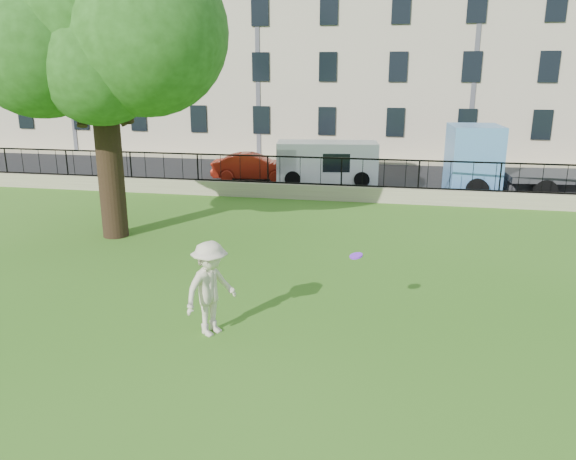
% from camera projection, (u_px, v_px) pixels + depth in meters
% --- Properties ---
extents(ground, '(120.00, 120.00, 0.00)m').
position_uv_depth(ground, '(280.00, 333.00, 11.24)').
color(ground, '#356E1A').
rests_on(ground, ground).
extents(retaining_wall, '(50.00, 0.40, 0.60)m').
position_uv_depth(retaining_wall, '(341.00, 193.00, 22.48)').
color(retaining_wall, gray).
rests_on(retaining_wall, ground).
extents(iron_railing, '(50.00, 0.05, 1.13)m').
position_uv_depth(iron_railing, '(341.00, 172.00, 22.24)').
color(iron_railing, black).
rests_on(iron_railing, retaining_wall).
extents(street, '(60.00, 9.00, 0.01)m').
position_uv_depth(street, '(351.00, 179.00, 26.99)').
color(street, black).
rests_on(street, ground).
extents(sidewalk, '(60.00, 1.40, 0.12)m').
position_uv_depth(sidewalk, '(359.00, 161.00, 31.88)').
color(sidewalk, gray).
rests_on(sidewalk, ground).
extents(building_row, '(56.40, 10.40, 13.80)m').
position_uv_depth(building_row, '(369.00, 39.00, 35.33)').
color(building_row, beige).
rests_on(building_row, ground).
extents(tree, '(8.07, 6.27, 9.99)m').
position_uv_depth(tree, '(94.00, 13.00, 16.02)').
color(tree, black).
rests_on(tree, ground).
extents(man, '(1.23, 1.43, 1.92)m').
position_uv_depth(man, '(211.00, 289.00, 10.96)').
color(man, beige).
rests_on(man, ground).
extents(frisbee, '(0.35, 0.35, 0.12)m').
position_uv_depth(frisbee, '(356.00, 256.00, 11.28)').
color(frisbee, '#8429ED').
extents(red_sedan, '(4.00, 1.86, 1.27)m').
position_uv_depth(red_sedan, '(253.00, 167.00, 26.42)').
color(red_sedan, '#9E2313').
rests_on(red_sedan, street).
extents(white_van, '(4.73, 2.37, 1.90)m').
position_uv_depth(white_van, '(327.00, 163.00, 25.69)').
color(white_van, white).
rests_on(white_van, street).
extents(blue_truck, '(7.05, 3.00, 2.88)m').
position_uv_depth(blue_truck, '(534.00, 161.00, 23.02)').
color(blue_truck, '#5991D1').
rests_on(blue_truck, street).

